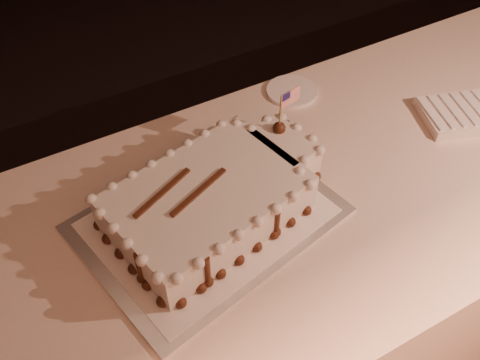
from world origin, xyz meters
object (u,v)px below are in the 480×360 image
banquet_table (336,257)px  side_plate (292,91)px  cake_board (208,219)px  sheet_cake (217,196)px  napkin_stack (462,114)px

banquet_table → side_plate: 0.50m
banquet_table → cake_board: cake_board is taller
banquet_table → sheet_cake: (-0.36, 0.04, 0.43)m
sheet_cake → side_plate: (0.38, 0.28, -0.05)m
napkin_stack → side_plate: bearing=137.3°
sheet_cake → side_plate: size_ratio=3.70×
banquet_table → napkin_stack: bearing=2.5°
sheet_cake → napkin_stack: size_ratio=2.12×
banquet_table → napkin_stack: (0.35, 0.01, 0.39)m
cake_board → side_plate: bearing=23.3°
cake_board → sheet_cake: bearing=0.5°
banquet_table → side_plate: side_plate is taller
napkin_stack → sheet_cake: bearing=178.1°
cake_board → banquet_table: bearing=-17.1°
sheet_cake → napkin_stack: 0.71m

